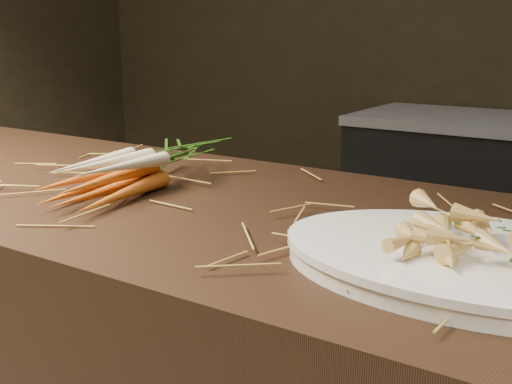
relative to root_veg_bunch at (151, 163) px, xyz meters
The scene contains 4 objects.
straw_bedding 0.26m from the root_veg_bunch, ahead, with size 1.40×0.60×0.02m, color olive, non-canonical shape.
root_veg_bunch is the anchor object (origin of this frame).
serving_platter 0.66m from the root_veg_bunch, 11.36° to the right, with size 0.48×0.32×0.03m, color white, non-canonical shape.
roasted_veg_heap 0.66m from the root_veg_bunch, 11.36° to the right, with size 0.23×0.17×0.05m, color #BC9546, non-canonical shape.
Camera 1 is at (0.58, -0.56, 1.19)m, focal length 45.00 mm.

